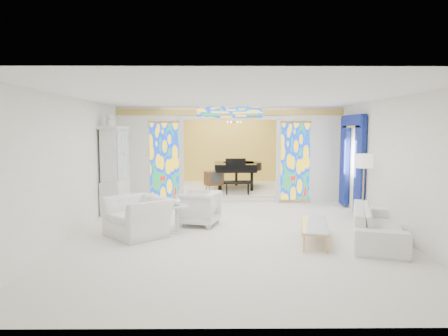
{
  "coord_description": "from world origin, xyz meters",
  "views": [
    {
      "loc": [
        -0.28,
        -10.44,
        2.32
      ],
      "look_at": [
        -0.2,
        0.2,
        1.27
      ],
      "focal_mm": 32.0,
      "sensor_mm": 36.0,
      "label": 1
    }
  ],
  "objects_px": {
    "sofa": "(378,225)",
    "tv_console": "(214,178)",
    "armchair_left": "(138,217)",
    "armchair_right": "(199,208)",
    "china_cabinet": "(115,170)",
    "grand_piano": "(238,167)",
    "coffee_table": "(314,225)"
  },
  "relations": [
    {
      "from": "china_cabinet",
      "to": "coffee_table",
      "type": "relative_size",
      "value": 1.56
    },
    {
      "from": "sofa",
      "to": "coffee_table",
      "type": "relative_size",
      "value": 1.41
    },
    {
      "from": "armchair_right",
      "to": "tv_console",
      "type": "distance_m",
      "value": 4.12
    },
    {
      "from": "coffee_table",
      "to": "grand_piano",
      "type": "bearing_deg",
      "value": 101.46
    },
    {
      "from": "china_cabinet",
      "to": "tv_console",
      "type": "distance_m",
      "value": 3.74
    },
    {
      "from": "armchair_right",
      "to": "tv_console",
      "type": "bearing_deg",
      "value": -168.0
    },
    {
      "from": "armchair_right",
      "to": "coffee_table",
      "type": "bearing_deg",
      "value": 75.95
    },
    {
      "from": "grand_piano",
      "to": "coffee_table",
      "type": "bearing_deg",
      "value": -80.08
    },
    {
      "from": "grand_piano",
      "to": "china_cabinet",
      "type": "bearing_deg",
      "value": -137.9
    },
    {
      "from": "sofa",
      "to": "tv_console",
      "type": "bearing_deg",
      "value": 49.69
    },
    {
      "from": "coffee_table",
      "to": "sofa",
      "type": "bearing_deg",
      "value": -1.65
    },
    {
      "from": "armchair_left",
      "to": "coffee_table",
      "type": "relative_size",
      "value": 0.73
    },
    {
      "from": "armchair_left",
      "to": "grand_piano",
      "type": "relative_size",
      "value": 0.46
    },
    {
      "from": "china_cabinet",
      "to": "grand_piano",
      "type": "bearing_deg",
      "value": 43.64
    },
    {
      "from": "armchair_left",
      "to": "armchair_right",
      "type": "xyz_separation_m",
      "value": [
        1.26,
        0.93,
        0.0
      ]
    },
    {
      "from": "armchair_left",
      "to": "grand_piano",
      "type": "bearing_deg",
      "value": 114.8
    },
    {
      "from": "armchair_right",
      "to": "coffee_table",
      "type": "relative_size",
      "value": 0.52
    },
    {
      "from": "sofa",
      "to": "tv_console",
      "type": "distance_m",
      "value": 6.57
    },
    {
      "from": "china_cabinet",
      "to": "sofa",
      "type": "height_order",
      "value": "china_cabinet"
    },
    {
      "from": "china_cabinet",
      "to": "sofa",
      "type": "bearing_deg",
      "value": -26.2
    },
    {
      "from": "armchair_right",
      "to": "sofa",
      "type": "distance_m",
      "value": 4.05
    },
    {
      "from": "sofa",
      "to": "tv_console",
      "type": "relative_size",
      "value": 3.49
    },
    {
      "from": "grand_piano",
      "to": "sofa",
      "type": "bearing_deg",
      "value": -69.54
    },
    {
      "from": "armchair_left",
      "to": "armchair_right",
      "type": "height_order",
      "value": "same"
    },
    {
      "from": "coffee_table",
      "to": "tv_console",
      "type": "relative_size",
      "value": 2.48
    },
    {
      "from": "china_cabinet",
      "to": "sofa",
      "type": "relative_size",
      "value": 1.11
    },
    {
      "from": "armchair_right",
      "to": "tv_console",
      "type": "xyz_separation_m",
      "value": [
        0.3,
        4.1,
        0.21
      ]
    },
    {
      "from": "armchair_left",
      "to": "coffee_table",
      "type": "bearing_deg",
      "value": 39.54
    },
    {
      "from": "armchair_right",
      "to": "coffee_table",
      "type": "height_order",
      "value": "armchair_right"
    },
    {
      "from": "armchair_left",
      "to": "tv_console",
      "type": "relative_size",
      "value": 1.81
    },
    {
      "from": "coffee_table",
      "to": "tv_console",
      "type": "bearing_deg",
      "value": 111.37
    },
    {
      "from": "sofa",
      "to": "grand_piano",
      "type": "bearing_deg",
      "value": 39.79
    }
  ]
}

